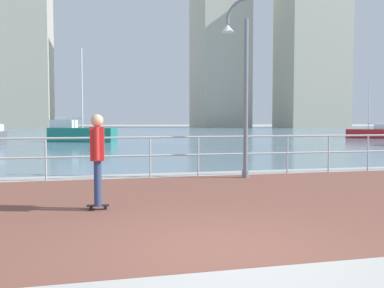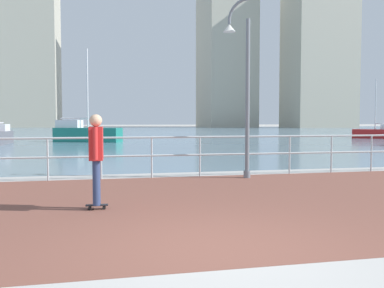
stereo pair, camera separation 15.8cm
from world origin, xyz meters
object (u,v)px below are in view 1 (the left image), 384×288
object	(u,v)px
sailboat_ivory	(80,133)
sailboat_navy	(370,133)
lamppost	(240,79)
skateboarder	(97,153)

from	to	relation	value
sailboat_ivory	sailboat_navy	bearing A→B (deg)	1.73
lamppost	sailboat_navy	distance (m)	30.25
lamppost	sailboat_ivory	distance (m)	22.13
skateboarder	sailboat_ivory	xyz separation A→B (m)	(-0.87, 25.07, -0.38)
lamppost	sailboat_navy	world-z (taller)	sailboat_navy
skateboarder	lamppost	bearing A→B (deg)	41.85
skateboarder	sailboat_navy	xyz separation A→B (m)	(24.37, 25.83, -0.54)
lamppost	sailboat_navy	xyz separation A→B (m)	(20.37, 22.25, -2.28)
skateboarder	sailboat_navy	world-z (taller)	sailboat_navy
skateboarder	sailboat_ivory	distance (m)	25.08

